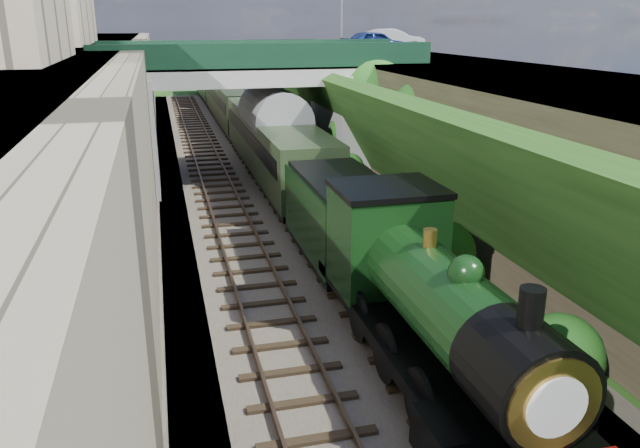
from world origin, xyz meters
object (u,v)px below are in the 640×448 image
at_px(tree, 374,96).
at_px(locomotive, 429,305).
at_px(tender, 341,222).
at_px(car_silver, 391,40).
at_px(road_bridge, 269,105).
at_px(car_blue, 375,43).

height_order(tree, locomotive, tree).
distance_m(tree, tender, 11.87).
relative_size(car_silver, tender, 0.76).
height_order(road_bridge, tree, road_bridge).
distance_m(car_silver, locomotive, 30.57).
distance_m(road_bridge, locomotive, 20.10).
xyz_separation_m(tree, car_blue, (2.43, 6.97, 2.32)).
relative_size(car_blue, tender, 0.70).
height_order(tree, car_silver, car_silver).
xyz_separation_m(car_blue, tender, (-7.14, -17.44, -5.35)).
bearing_deg(car_silver, car_blue, 142.16).
relative_size(road_bridge, car_blue, 3.78).
distance_m(tree, car_blue, 7.74).
relative_size(tree, car_silver, 1.45).
distance_m(road_bridge, tree, 5.44).
xyz_separation_m(tree, locomotive, (-4.71, -17.83, -2.75)).
xyz_separation_m(road_bridge, tree, (4.97, -2.15, 0.57)).
xyz_separation_m(car_blue, locomotive, (-7.14, -24.80, -5.08)).
relative_size(locomotive, tender, 1.70).
xyz_separation_m(car_silver, tender, (-9.58, -21.21, -5.38)).
bearing_deg(tree, road_bridge, 156.61).
relative_size(car_blue, locomotive, 0.41).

